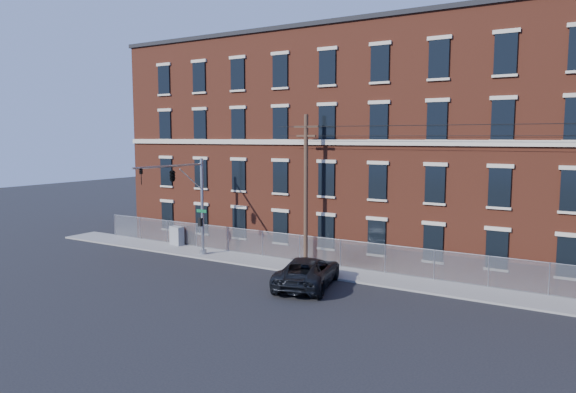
{
  "coord_description": "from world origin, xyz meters",
  "views": [
    {
      "loc": [
        18.94,
        -24.71,
        8.63
      ],
      "look_at": [
        1.58,
        4.0,
        4.85
      ],
      "focal_mm": 32.88,
      "sensor_mm": 36.0,
      "label": 1
    }
  ],
  "objects_px": {
    "utility_pole_near": "(306,187)",
    "pickup_truck": "(308,272)",
    "traffic_signal_mast": "(180,185)",
    "utility_cabinet": "(177,236)"
  },
  "relations": [
    {
      "from": "traffic_signal_mast",
      "to": "utility_cabinet",
      "type": "relative_size",
      "value": 4.78
    },
    {
      "from": "traffic_signal_mast",
      "to": "pickup_truck",
      "type": "height_order",
      "value": "traffic_signal_mast"
    },
    {
      "from": "utility_pole_near",
      "to": "utility_cabinet",
      "type": "xyz_separation_m",
      "value": [
        -11.96,
        0.4,
        -4.49
      ]
    },
    {
      "from": "pickup_truck",
      "to": "utility_cabinet",
      "type": "height_order",
      "value": "pickup_truck"
    },
    {
      "from": "traffic_signal_mast",
      "to": "pickup_truck",
      "type": "xyz_separation_m",
      "value": [
        10.44,
        -0.72,
        -4.53
      ]
    },
    {
      "from": "traffic_signal_mast",
      "to": "utility_pole_near",
      "type": "xyz_separation_m",
      "value": [
        8.0,
        3.42,
        -0.05
      ]
    },
    {
      "from": "pickup_truck",
      "to": "utility_pole_near",
      "type": "bearing_deg",
      "value": -73.5
    },
    {
      "from": "utility_pole_near",
      "to": "pickup_truck",
      "type": "relative_size",
      "value": 1.62
    },
    {
      "from": "traffic_signal_mast",
      "to": "utility_cabinet",
      "type": "bearing_deg",
      "value": 136.04
    },
    {
      "from": "utility_pole_near",
      "to": "pickup_truck",
      "type": "bearing_deg",
      "value": -59.44
    }
  ]
}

